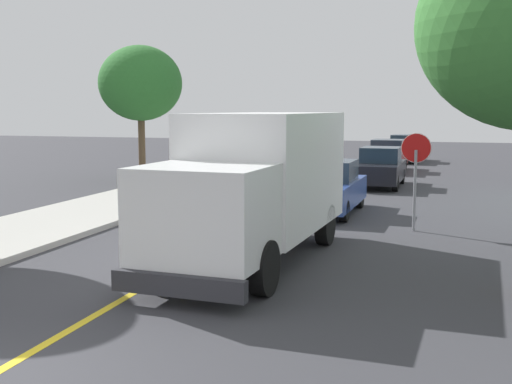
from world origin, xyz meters
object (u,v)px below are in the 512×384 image
object	(u,v)px
box_truck	(257,180)
street_tree_down_block	(140,84)
parked_car_far	(387,156)
parked_car_mid	(380,168)
stop_sign	(416,163)
parked_car_near	(328,188)
parked_car_furthest	(405,149)

from	to	relation	value
box_truck	street_tree_down_block	xyz separation A→B (m)	(-9.49, 13.12, 2.65)
box_truck	parked_car_far	xyz separation A→B (m)	(0.80, 21.05, -0.97)
box_truck	street_tree_down_block	distance (m)	16.41
parked_car_mid	stop_sign	bearing A→B (deg)	-78.67
box_truck	parked_car_near	distance (m)	6.72
parked_car_mid	stop_sign	distance (m)	10.01
box_truck	stop_sign	world-z (taller)	box_truck
parked_car_far	street_tree_down_block	size ratio (longest dim) A/B	0.72
box_truck	stop_sign	distance (m)	5.38
stop_sign	street_tree_down_block	bearing A→B (deg)	145.29
parked_car_near	parked_car_furthest	bearing A→B (deg)	87.54
parked_car_near	parked_car_furthest	world-z (taller)	same
parked_car_near	parked_car_far	xyz separation A→B (m)	(0.47, 14.40, 0.00)
parked_car_far	stop_sign	bearing A→B (deg)	-82.08
box_truck	street_tree_down_block	world-z (taller)	street_tree_down_block
parked_car_near	parked_car_far	size ratio (longest dim) A/B	1.00
parked_car_near	street_tree_down_block	world-z (taller)	street_tree_down_block
box_truck	street_tree_down_block	bearing A→B (deg)	125.89
parked_car_furthest	parked_car_mid	bearing A→B (deg)	-90.30
stop_sign	parked_car_furthest	bearing A→B (deg)	94.64
box_truck	parked_car_far	distance (m)	21.08
parked_car_mid	stop_sign	world-z (taller)	stop_sign
parked_car_mid	street_tree_down_block	distance (m)	11.30
box_truck	stop_sign	size ratio (longest dim) A/B	2.75
parked_car_furthest	street_tree_down_block	bearing A→B (deg)	-126.48
parked_car_near	parked_car_mid	bearing A→B (deg)	83.67
box_truck	parked_car_far	bearing A→B (deg)	87.83
parked_car_mid	parked_car_furthest	bearing A→B (deg)	89.70
parked_car_mid	parked_car_furthest	world-z (taller)	same
box_truck	parked_car_mid	size ratio (longest dim) A/B	1.65
box_truck	parked_car_mid	distance (m)	14.22
parked_car_near	street_tree_down_block	bearing A→B (deg)	146.61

